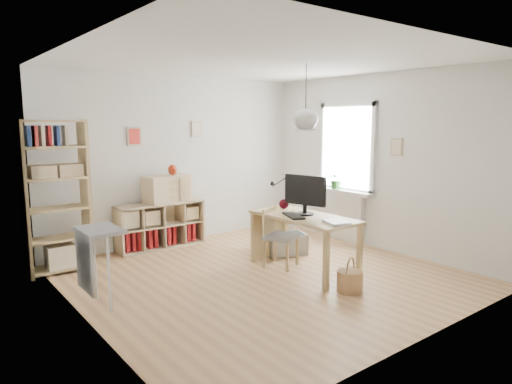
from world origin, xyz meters
TOP-DOWN VIEW (x-y plane):
  - ground at (0.00, 0.00)m, footprint 4.50×4.50m
  - room_shell at (0.55, -0.15)m, footprint 4.50×4.50m
  - window_unit at (2.23, 0.60)m, footprint 0.07×1.16m
  - radiator at (2.19, 0.60)m, footprint 0.10×0.80m
  - windowsill at (2.14, 0.60)m, footprint 0.22×1.20m
  - desk at (0.55, -0.15)m, footprint 0.70×1.50m
  - cube_shelf at (-0.47, 2.08)m, footprint 1.40×0.38m
  - tall_bookshelf at (-2.04, 1.80)m, footprint 0.80×0.38m
  - side_table at (-2.04, 0.35)m, footprint 0.40×0.55m
  - chair at (0.39, 0.20)m, footprint 0.52×0.52m
  - wicker_basket at (0.44, -1.05)m, footprint 0.30×0.30m
  - storage_chest at (0.91, 0.64)m, footprint 0.79×0.83m
  - monitor at (0.60, -0.12)m, footprint 0.24×0.60m
  - keyboard at (0.39, -0.12)m, footprint 0.32×0.47m
  - task_lamp at (0.64, 0.47)m, footprint 0.37×0.14m
  - yarn_ball at (0.64, 0.36)m, footprint 0.14×0.14m
  - paper_tray at (0.53, -0.74)m, footprint 0.33×0.37m
  - drawer_chest at (-0.32, 2.04)m, footprint 0.77×0.45m
  - red_vase at (-0.22, 2.04)m, footprint 0.14×0.14m
  - potted_plant at (2.12, 0.72)m, footprint 0.34×0.32m

SIDE VIEW (x-z plane):
  - ground at x=0.00m, z-range 0.00..0.00m
  - wicker_basket at x=0.44m, z-range -0.07..0.35m
  - storage_chest at x=0.91m, z-range -0.11..0.52m
  - cube_shelf at x=-0.47m, z-range -0.06..0.66m
  - radiator at x=2.19m, z-range 0.00..0.80m
  - chair at x=0.39m, z-range 0.06..0.87m
  - desk at x=0.55m, z-range 0.28..1.03m
  - side_table at x=-2.04m, z-range 0.24..1.09m
  - keyboard at x=0.39m, z-range 0.75..0.77m
  - paper_tray at x=0.53m, z-range 0.75..0.78m
  - yarn_ball at x=0.64m, z-range 0.75..0.89m
  - windowsill at x=2.14m, z-range 0.80..0.86m
  - drawer_chest at x=-0.32m, z-range 0.72..1.14m
  - potted_plant at x=2.12m, z-range 0.86..1.18m
  - task_lamp at x=0.64m, z-range 0.82..1.22m
  - monitor at x=0.60m, z-range 0.78..1.31m
  - tall_bookshelf at x=-2.04m, z-range 0.09..2.09m
  - red_vase at x=-0.22m, z-range 1.14..1.30m
  - window_unit at x=2.23m, z-range 0.82..2.28m
  - room_shell at x=0.55m, z-range -0.25..4.25m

